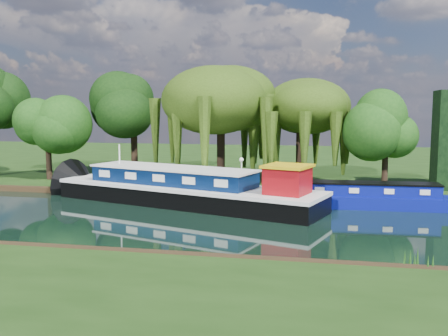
# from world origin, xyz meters

# --- Properties ---
(ground) EXTENTS (120.00, 120.00, 0.00)m
(ground) POSITION_xyz_m (0.00, 0.00, 0.00)
(ground) COLOR black
(far_bank) EXTENTS (120.00, 52.00, 0.45)m
(far_bank) POSITION_xyz_m (0.00, 34.00, 0.23)
(far_bank) COLOR black
(far_bank) RESTS_ON ground
(dutch_barge) EXTENTS (21.14, 10.86, 4.37)m
(dutch_barge) POSITION_xyz_m (-2.66, 5.29, 1.08)
(dutch_barge) COLOR black
(dutch_barge) RESTS_ON ground
(narrowboat) EXTENTS (13.45, 2.65, 1.95)m
(narrowboat) POSITION_xyz_m (10.33, 6.60, 0.70)
(narrowboat) COLOR navy
(narrowboat) RESTS_ON ground
(red_dinghy) EXTENTS (4.13, 3.44, 0.74)m
(red_dinghy) POSITION_xyz_m (-8.84, 6.91, 0.00)
(red_dinghy) COLOR maroon
(red_dinghy) RESTS_ON ground
(willow_left) EXTENTS (8.13, 8.13, 9.74)m
(willow_left) POSITION_xyz_m (-1.75, 13.16, 7.53)
(willow_left) COLOR black
(willow_left) RESTS_ON far_bank
(willow_right) EXTENTS (6.80, 6.80, 8.29)m
(willow_right) POSITION_xyz_m (5.06, 14.25, 6.50)
(willow_right) COLOR black
(willow_right) RESTS_ON far_bank
(tree_far_left) EXTENTS (4.64, 4.64, 7.47)m
(tree_far_left) POSITION_xyz_m (-17.87, 12.40, 5.57)
(tree_far_left) COLOR black
(tree_far_left) RESTS_ON far_bank
(tree_far_mid) EXTENTS (5.63, 5.63, 9.21)m
(tree_far_mid) POSITION_xyz_m (-11.06, 16.43, 6.79)
(tree_far_mid) COLOR black
(tree_far_mid) RESTS_ON far_bank
(tree_far_right) EXTENTS (4.24, 4.24, 6.93)m
(tree_far_right) POSITION_xyz_m (11.97, 12.32, 5.23)
(tree_far_right) COLOR black
(tree_far_right) RESTS_ON far_bank
(lamppost) EXTENTS (0.36, 0.36, 2.56)m
(lamppost) POSITION_xyz_m (0.50, 10.50, 2.42)
(lamppost) COLOR silver
(lamppost) RESTS_ON far_bank
(mooring_posts) EXTENTS (19.16, 0.16, 1.00)m
(mooring_posts) POSITION_xyz_m (-0.50, 8.40, 0.95)
(mooring_posts) COLOR silver
(mooring_posts) RESTS_ON far_bank
(reeds_near) EXTENTS (33.70, 1.50, 1.10)m
(reeds_near) POSITION_xyz_m (6.87, -7.57, 0.55)
(reeds_near) COLOR #154111
(reeds_near) RESTS_ON ground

